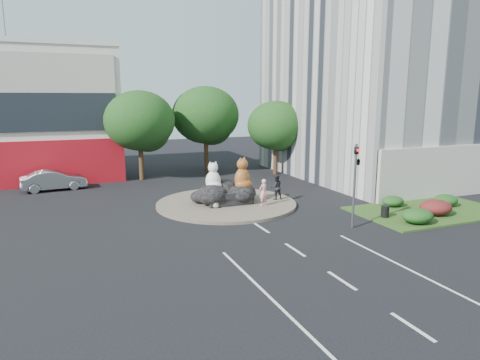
# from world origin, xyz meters

# --- Properties ---
(ground) EXTENTS (120.00, 120.00, 0.00)m
(ground) POSITION_xyz_m (0.00, 0.00, 0.00)
(ground) COLOR black
(ground) RESTS_ON ground
(roundabout_island) EXTENTS (10.00, 10.00, 0.20)m
(roundabout_island) POSITION_xyz_m (0.00, 10.00, 0.10)
(roundabout_island) COLOR brown
(roundabout_island) RESTS_ON ground
(rock_plinth) EXTENTS (3.20, 2.60, 0.90)m
(rock_plinth) POSITION_xyz_m (0.00, 10.00, 0.65)
(rock_plinth) COLOR black
(rock_plinth) RESTS_ON roundabout_island
(grass_verge) EXTENTS (10.00, 6.00, 0.12)m
(grass_verge) POSITION_xyz_m (12.00, 3.00, 0.06)
(grass_verge) COLOR #2A4717
(grass_verge) RESTS_ON ground
(tree_left) EXTENTS (6.46, 6.46, 8.27)m
(tree_left) POSITION_xyz_m (-3.93, 22.06, 5.25)
(tree_left) COLOR #382314
(tree_left) RESTS_ON ground
(tree_mid) EXTENTS (6.84, 6.84, 8.76)m
(tree_mid) POSITION_xyz_m (3.07, 24.06, 5.56)
(tree_mid) COLOR #382314
(tree_mid) RESTS_ON ground
(tree_right) EXTENTS (5.70, 5.70, 7.30)m
(tree_right) POSITION_xyz_m (9.07, 20.06, 4.63)
(tree_right) COLOR #382314
(tree_right) RESTS_ON ground
(hedge_near_green) EXTENTS (2.00, 1.60, 0.90)m
(hedge_near_green) POSITION_xyz_m (9.00, 1.00, 0.57)
(hedge_near_green) COLOR black
(hedge_near_green) RESTS_ON grass_verge
(hedge_red) EXTENTS (2.20, 1.76, 0.99)m
(hedge_red) POSITION_xyz_m (11.50, 2.00, 0.61)
(hedge_red) COLOR #4F1517
(hedge_red) RESTS_ON grass_verge
(hedge_mid_green) EXTENTS (1.80, 1.44, 0.81)m
(hedge_mid_green) POSITION_xyz_m (14.00, 3.50, 0.53)
(hedge_mid_green) COLOR black
(hedge_mid_green) RESTS_ON grass_verge
(hedge_back_green) EXTENTS (1.60, 1.28, 0.72)m
(hedge_back_green) POSITION_xyz_m (10.50, 4.80, 0.48)
(hedge_back_green) COLOR black
(hedge_back_green) RESTS_ON grass_verge
(traffic_light) EXTENTS (0.44, 1.24, 5.00)m
(traffic_light) POSITION_xyz_m (5.10, 2.00, 3.62)
(traffic_light) COLOR #595B60
(traffic_light) RESTS_ON ground
(street_lamp) EXTENTS (2.34, 0.22, 8.06)m
(street_lamp) POSITION_xyz_m (12.82, 8.00, 4.55)
(street_lamp) COLOR #595B60
(street_lamp) RESTS_ON ground
(cat_white) EXTENTS (1.35, 1.19, 2.09)m
(cat_white) POSITION_xyz_m (-0.88, 10.30, 2.15)
(cat_white) COLOR white
(cat_white) RESTS_ON rock_plinth
(cat_tabby) EXTENTS (1.85, 1.79, 2.37)m
(cat_tabby) POSITION_xyz_m (1.13, 9.72, 2.28)
(cat_tabby) COLOR orange
(cat_tabby) RESTS_ON rock_plinth
(kitten_calico) EXTENTS (0.60, 0.56, 0.83)m
(kitten_calico) POSITION_xyz_m (-1.23, 8.80, 0.62)
(kitten_calico) COLOR beige
(kitten_calico) RESTS_ON roundabout_island
(kitten_white) EXTENTS (0.60, 0.58, 0.76)m
(kitten_white) POSITION_xyz_m (1.55, 9.42, 0.58)
(kitten_white) COLOR silver
(kitten_white) RESTS_ON roundabout_island
(pedestrian_pink) EXTENTS (0.79, 0.63, 1.88)m
(pedestrian_pink) POSITION_xyz_m (2.06, 8.16, 1.14)
(pedestrian_pink) COLOR pink
(pedestrian_pink) RESTS_ON roundabout_island
(pedestrian_dark) EXTENTS (0.96, 0.78, 1.83)m
(pedestrian_dark) POSITION_xyz_m (3.74, 9.48, 1.12)
(pedestrian_dark) COLOR black
(pedestrian_dark) RESTS_ON roundabout_island
(parked_car) EXTENTS (5.28, 2.32, 1.69)m
(parked_car) POSITION_xyz_m (-11.54, 20.15, 0.84)
(parked_car) COLOR #93959A
(parked_car) RESTS_ON ground
(litter_bin) EXTENTS (0.65, 0.65, 0.74)m
(litter_bin) POSITION_xyz_m (8.09, 2.80, 0.49)
(litter_bin) COLOR black
(litter_bin) RESTS_ON grass_verge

